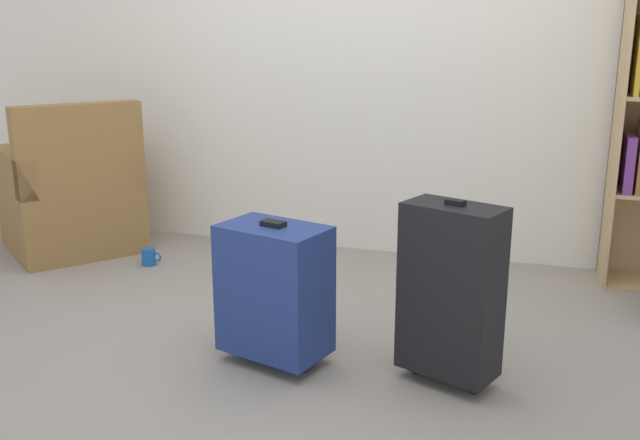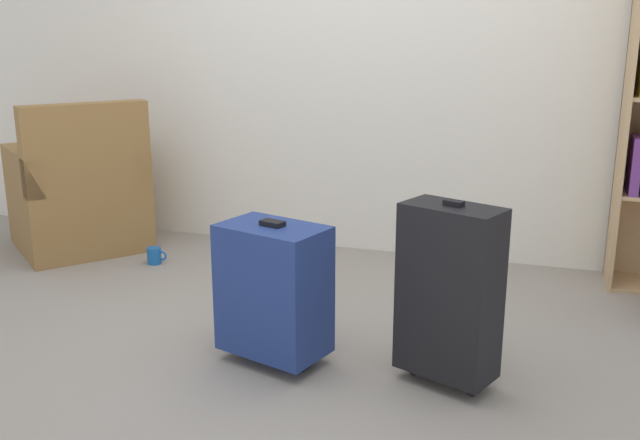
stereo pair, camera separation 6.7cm
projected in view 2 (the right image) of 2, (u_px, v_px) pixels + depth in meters
ground_plane at (279, 368)px, 2.81m from camera, size 10.08×10.08×0.00m
back_wall at (382, 28)px, 4.02m from camera, size 5.76×0.10×2.60m
armchair at (80, 197)px, 4.28m from camera, size 0.99×0.99×0.90m
mug at (155, 256)px, 4.05m from camera, size 0.12×0.08×0.10m
suitcase_navy_blue at (274, 289)px, 2.80m from camera, size 0.47×0.37×0.59m
suitcase_black at (449, 292)px, 2.60m from camera, size 0.40×0.31×0.71m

